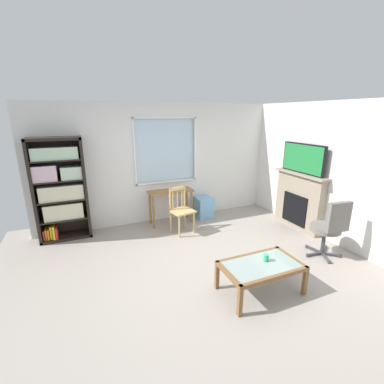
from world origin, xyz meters
name	(u,v)px	position (x,y,z in m)	size (l,w,h in m)	color
ground	(204,270)	(0.00, 0.00, -0.01)	(6.14, 5.56, 0.02)	#9E9389
wall_back_with_window	(158,165)	(-0.02, 2.28, 1.22)	(5.14, 0.15, 2.51)	silver
wall_right	(339,174)	(2.63, 0.00, 1.25)	(0.12, 4.76, 2.51)	silver
bookshelf	(60,188)	(-1.95, 2.04, 0.99)	(0.90, 0.38, 1.89)	black
desk_under_window	(171,197)	(0.13, 1.93, 0.59)	(0.94, 0.38, 0.73)	olive
wooden_chair	(181,210)	(0.16, 1.41, 0.46)	(0.50, 0.48, 0.90)	tan
plastic_drawer_unit	(204,207)	(0.93, 1.98, 0.23)	(0.35, 0.40, 0.46)	#72ADDB
fireplace	(299,200)	(2.47, 0.70, 0.58)	(0.26, 1.24, 1.16)	gray
tv	(303,158)	(2.46, 0.70, 1.45)	(0.06, 1.03, 0.58)	black
office_chair	(330,226)	(2.01, -0.46, 0.55)	(0.57, 0.58, 1.00)	slate
coffee_table	(261,268)	(0.45, -0.76, 0.35)	(1.04, 0.61, 0.41)	#8C9E99
sippy_cup	(266,258)	(0.56, -0.71, 0.46)	(0.07, 0.07, 0.09)	#33B770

